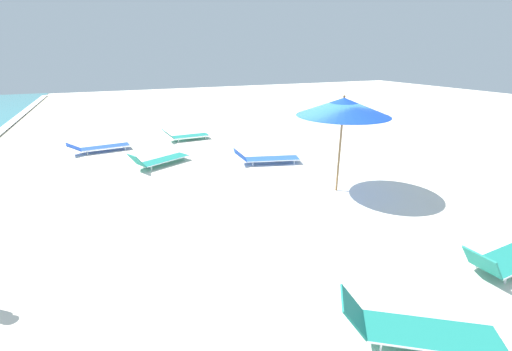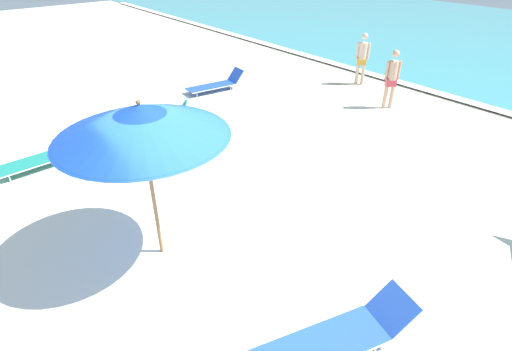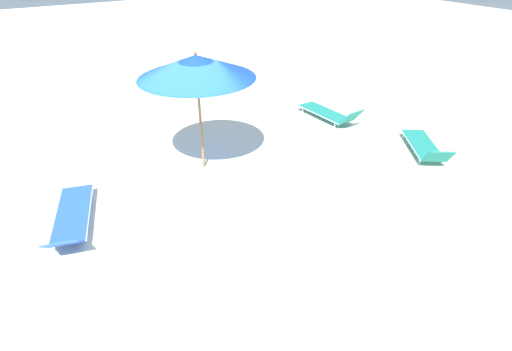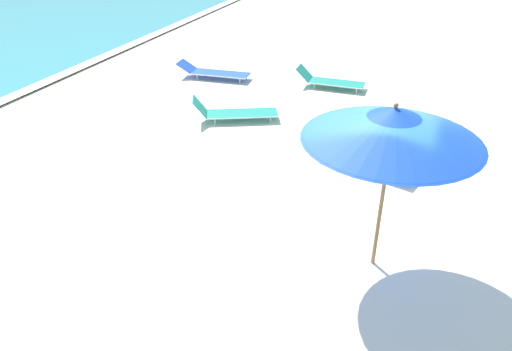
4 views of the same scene
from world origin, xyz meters
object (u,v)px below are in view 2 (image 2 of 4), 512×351
object	(u,v)px
sun_lounger_beside_umbrella	(216,84)
beachgoer_wading_adult	(392,76)
sun_lounger_mid_beach_pair_a	(48,155)
beachgoer_shoreline_child	(362,56)
sun_lounger_near_water_left	(332,339)
sun_lounger_mid_beach_solo	(152,116)
beach_umbrella	(141,121)

from	to	relation	value
sun_lounger_beside_umbrella	beachgoer_wading_adult	distance (m)	5.69
beachgoer_wading_adult	sun_lounger_beside_umbrella	bearing A→B (deg)	160.32
sun_lounger_beside_umbrella	sun_lounger_mid_beach_pair_a	bearing A→B (deg)	-67.57
sun_lounger_mid_beach_pair_a	beachgoer_shoreline_child	bearing A→B (deg)	81.66
sun_lounger_near_water_left	sun_lounger_mid_beach_solo	xyz separation A→B (m)	(-8.06, 1.50, 0.01)
beachgoer_shoreline_child	beach_umbrella	bearing A→B (deg)	-108.82
beachgoer_wading_adult	beachgoer_shoreline_child	xyz separation A→B (m)	(-2.00, 1.15, 0.00)
sun_lounger_near_water_left	beachgoer_wading_adult	size ratio (longest dim) A/B	1.36
sun_lounger_mid_beach_solo	beachgoer_shoreline_child	bearing A→B (deg)	112.51
sun_lounger_beside_umbrella	sun_lounger_near_water_left	world-z (taller)	sun_lounger_beside_umbrella
sun_lounger_near_water_left	sun_lounger_mid_beach_pair_a	xyz separation A→B (m)	(-7.46, -1.43, 0.01)
beach_umbrella	beachgoer_shoreline_child	size ratio (longest dim) A/B	1.53
beachgoer_shoreline_child	sun_lounger_near_water_left	bearing A→B (deg)	-92.09
sun_lounger_mid_beach_solo	beachgoer_wading_adult	size ratio (longest dim) A/B	1.18
beach_umbrella	sun_lounger_mid_beach_pair_a	size ratio (longest dim) A/B	1.24
sun_lounger_mid_beach_pair_a	sun_lounger_beside_umbrella	bearing A→B (deg)	103.34
sun_lounger_mid_beach_pair_a	beachgoer_wading_adult	distance (m)	9.57
sun_lounger_mid_beach_solo	beachgoer_wading_adult	distance (m)	7.12
sun_lounger_beside_umbrella	beachgoer_wading_adult	bearing A→B (deg)	39.98
sun_lounger_beside_umbrella	beach_umbrella	bearing A→B (deg)	-35.03
sun_lounger_beside_umbrella	beachgoer_wading_adult	xyz separation A→B (m)	(4.65, 3.18, 0.78)
beachgoer_wading_adult	sun_lounger_mid_beach_pair_a	bearing A→B (deg)	-161.55
sun_lounger_beside_umbrella	sun_lounger_mid_beach_pair_a	world-z (taller)	sun_lounger_mid_beach_pair_a
sun_lounger_beside_umbrella	sun_lounger_mid_beach_solo	size ratio (longest dim) A/B	0.98
sun_lounger_mid_beach_pair_a	beachgoer_shoreline_child	xyz separation A→B (m)	(0.87, 10.25, 0.78)
sun_lounger_beside_umbrella	sun_lounger_mid_beach_pair_a	distance (m)	6.17
beach_umbrella	beachgoer_shoreline_child	xyz separation A→B (m)	(-3.52, 9.63, -1.39)
sun_lounger_beside_umbrella	beachgoer_shoreline_child	bearing A→B (deg)	64.12
sun_lounger_near_water_left	sun_lounger_beside_umbrella	bearing A→B (deg)	169.56
beach_umbrella	sun_lounger_beside_umbrella	xyz separation A→B (m)	(-6.17, 5.30, -2.17)
sun_lounger_mid_beach_solo	sun_lounger_mid_beach_pair_a	distance (m)	2.98
beach_umbrella	sun_lounger_mid_beach_pair_a	distance (m)	4.93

